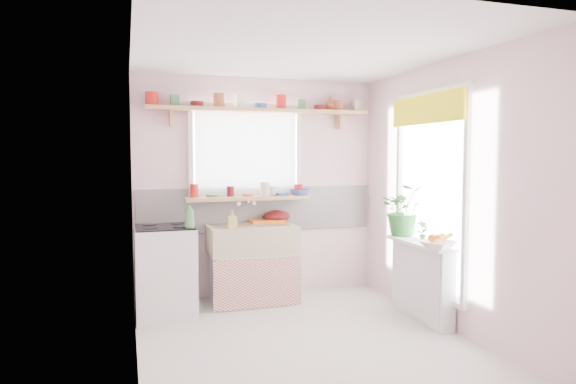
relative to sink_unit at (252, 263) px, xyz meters
name	(u,v)px	position (x,y,z in m)	size (l,w,h in m)	color
room	(336,179)	(0.81, -0.43, 0.94)	(3.20, 3.20, 3.20)	silver
sink_unit	(252,263)	(0.00, 0.00, 0.00)	(0.95, 0.65, 1.11)	white
cooker	(165,271)	(-0.95, -0.24, 0.03)	(0.58, 0.58, 0.93)	white
radiator_ledge	(422,280)	(1.45, -1.09, -0.03)	(0.22, 0.95, 0.78)	white
windowsill	(248,198)	(0.00, 0.19, 0.71)	(1.40, 0.22, 0.04)	tan
pine_shelf	(261,110)	(0.15, 0.18, 1.69)	(2.52, 0.24, 0.04)	tan
shelf_crockery	(261,104)	(0.15, 0.18, 1.76)	(2.47, 0.11, 0.12)	red
sill_crockery	(246,191)	(-0.02, 0.19, 0.78)	(1.35, 0.11, 0.12)	red
dish_tray	(266,221)	(0.22, 0.21, 0.44)	(0.38, 0.28, 0.04)	orange
colander	(277,216)	(0.34, 0.21, 0.49)	(0.31, 0.31, 0.14)	#580F12
jade_plant	(405,210)	(1.48, -0.69, 0.61)	(0.49, 0.42, 0.54)	#2B6D2D
fruit_bowl	(438,245)	(1.36, -1.49, 0.38)	(0.30, 0.30, 0.07)	white
herb_pot	(423,230)	(1.48, -1.04, 0.45)	(0.11, 0.07, 0.20)	#2C5C24
soap_bottle_sink	(232,220)	(-0.26, -0.19, 0.52)	(0.09, 0.09, 0.20)	#CABC59
sill_cup	(272,191)	(0.29, 0.21, 0.78)	(0.13, 0.13, 0.10)	beige
sill_bowl	(299,192)	(0.59, 0.13, 0.76)	(0.22, 0.22, 0.07)	#3446A9
shelf_vase	(330,104)	(1.01, 0.24, 1.79)	(0.16, 0.16, 0.16)	#A74833
cooker_bottle	(189,215)	(-0.73, -0.46, 0.61)	(0.10, 0.10, 0.25)	#448949
fruit	(439,238)	(1.37, -1.49, 0.44)	(0.20, 0.14, 0.10)	#FF5E15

